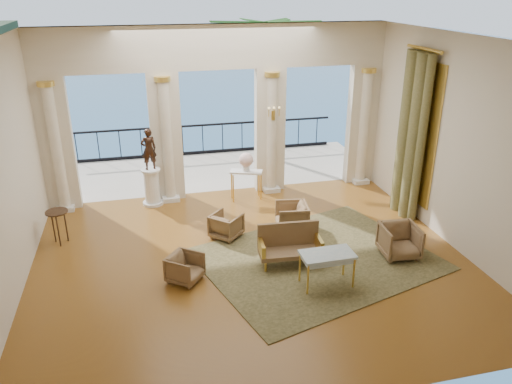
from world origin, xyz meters
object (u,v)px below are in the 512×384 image
object	(u,v)px
console_table	(246,176)
pedestal	(152,187)
side_table	(57,216)
armchair_c	(292,216)
settee	(289,244)
statue	(149,149)
armchair_d	(226,224)
game_table	(327,257)
armchair_b	(400,239)
armchair_a	(185,267)

from	to	relation	value
console_table	pedestal	bearing A→B (deg)	-165.61
console_table	side_table	bearing A→B (deg)	-142.43
armchair_c	pedestal	size ratio (longest dim) A/B	0.74
settee	statue	size ratio (longest dim) A/B	1.24
armchair_d	game_table	distance (m)	2.86
armchair_b	statue	world-z (taller)	statue
game_table	console_table	bearing A→B (deg)	96.92
statue	side_table	size ratio (longest dim) A/B	1.36
armchair_d	console_table	bearing A→B (deg)	-70.47
armchair_a	armchair_c	xyz separation A→B (m)	(2.68, 1.61, 0.06)
armchair_b	console_table	size ratio (longest dim) A/B	0.85
armchair_a	side_table	xyz separation A→B (m)	(-2.57, 2.19, 0.37)
armchair_a	game_table	xyz separation A→B (m)	(2.63, -0.79, 0.32)
armchair_a	armchair_d	xyz separation A→B (m)	(1.12, 1.62, 0.01)
settee	armchair_b	bearing A→B (deg)	-2.43
armchair_b	armchair_c	distance (m)	2.53
armchair_d	console_table	xyz separation A→B (m)	(0.92, 2.03, 0.35)
console_table	side_table	world-z (taller)	console_table
armchair_b	armchair_d	distance (m)	3.84
console_table	side_table	distance (m)	4.83
armchair_b	settee	bearing A→B (deg)	178.05
armchair_a	game_table	size ratio (longest dim) A/B	0.60
armchair_c	statue	bearing A→B (deg)	-118.15
armchair_b	pedestal	size ratio (longest dim) A/B	0.79
settee	statue	distance (m)	4.68
statue	side_table	distance (m)	2.85
settee	pedestal	distance (m)	4.55
armchair_c	game_table	distance (m)	2.42
armchair_b	settee	distance (m)	2.38
armchair_c	pedestal	bearing A→B (deg)	-118.15
side_table	settee	bearing A→B (deg)	-22.89
armchair_d	side_table	size ratio (longest dim) A/B	0.81
settee	side_table	distance (m)	5.17
armchair_c	side_table	size ratio (longest dim) A/B	0.93
armchair_d	console_table	world-z (taller)	console_table
game_table	side_table	world-z (taller)	side_table
settee	side_table	xyz separation A→B (m)	(-4.75, 2.01, 0.25)
side_table	armchair_a	bearing A→B (deg)	-40.53
armchair_b	armchair_c	size ratio (longest dim) A/B	1.07
pedestal	side_table	xyz separation A→B (m)	(-2.12, -1.70, 0.20)
statue	side_table	xyz separation A→B (m)	(-2.12, -1.70, -0.85)
pedestal	settee	bearing A→B (deg)	-54.63
armchair_a	armchair_b	xyz separation A→B (m)	(4.56, -0.09, 0.08)
game_table	statue	bearing A→B (deg)	122.54
pedestal	console_table	distance (m)	2.50
game_table	console_table	world-z (taller)	console_table
armchair_a	armchair_c	distance (m)	3.13
armchair_c	console_table	size ratio (longest dim) A/B	0.80
statue	armchair_d	bearing A→B (deg)	113.92
pedestal	armchair_a	bearing A→B (deg)	-83.49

